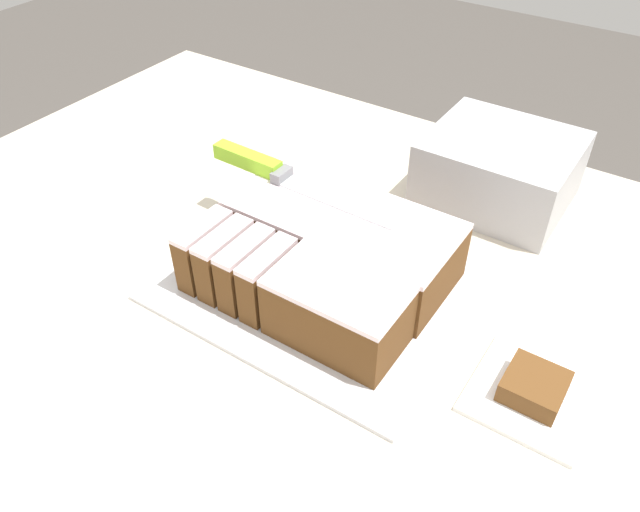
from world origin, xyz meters
The scene contains 7 objects.
countertop centered at (0.00, 0.00, 0.47)m, with size 1.40×1.10×0.94m.
cake_board centered at (0.00, 0.06, 0.94)m, with size 0.39×0.32×0.01m.
cake centered at (0.00, 0.06, 0.98)m, with size 0.30×0.23×0.08m.
knife centered at (-0.13, 0.13, 1.03)m, with size 0.30×0.04×0.02m.
paper_napkin centered at (0.29, 0.03, 0.94)m, with size 0.13×0.13×0.01m.
brownie centered at (0.29, 0.03, 0.95)m, with size 0.06×0.06×0.03m.
storage_box centered at (0.11, 0.37, 0.99)m, with size 0.21×0.19×0.11m.
Camera 1 is at (0.33, -0.45, 1.50)m, focal length 35.00 mm.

